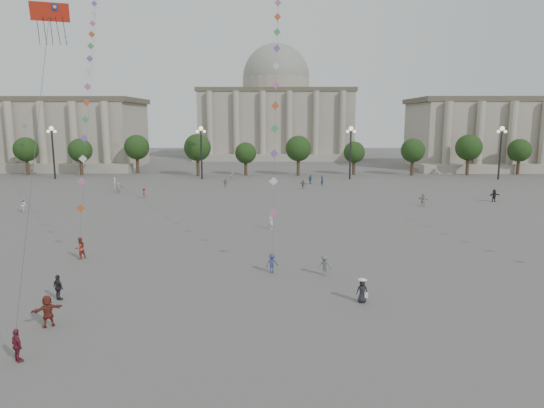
{
  "coord_description": "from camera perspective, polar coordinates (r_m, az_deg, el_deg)",
  "views": [
    {
      "loc": [
        0.08,
        -27.69,
        12.0
      ],
      "look_at": [
        -0.27,
        12.0,
        5.05
      ],
      "focal_mm": 32.0,
      "sensor_mm": 36.0,
      "label": 1
    }
  ],
  "objects": [
    {
      "name": "lamp_post_far_west",
      "position": [
        107.69,
        -24.42,
        6.58
      ],
      "size": [
        2.0,
        0.9,
        10.65
      ],
      "color": "#262628",
      "rests_on": "ground"
    },
    {
      "name": "kite_flyer_0",
      "position": [
        45.48,
        -21.65,
        -4.84
      ],
      "size": [
        1.12,
        1.17,
        1.9
      ],
      "primitive_type": "imported",
      "rotation": [
        0.0,
        0.0,
        4.08
      ],
      "color": "#943728",
      "rests_on": "ground"
    },
    {
      "name": "lamp_post_mid_west",
      "position": [
        98.96,
        -8.33,
        7.14
      ],
      "size": [
        2.0,
        0.9,
        10.65
      ],
      "color": "#262628",
      "rests_on": "ground"
    },
    {
      "name": "person_crowd_17",
      "position": [
        77.29,
        -14.8,
        1.26
      ],
      "size": [
        0.83,
        1.13,
        1.57
      ],
      "primitive_type": "imported",
      "rotation": [
        0.0,
        0.0,
        1.84
      ],
      "color": "maroon",
      "rests_on": "ground"
    },
    {
      "name": "lamp_post_mid_east",
      "position": [
        98.94,
        9.24,
        7.12
      ],
      "size": [
        2.0,
        0.9,
        10.65
      ],
      "color": "#262628",
      "rests_on": "ground"
    },
    {
      "name": "person_crowd_19",
      "position": [
        83.75,
        -17.63,
        1.85
      ],
      "size": [
        1.66,
        1.42,
        1.8
      ],
      "primitive_type": "imported",
      "rotation": [
        0.0,
        0.0,
        0.64
      ],
      "color": "#BABBB6",
      "rests_on": "ground"
    },
    {
      "name": "dragon_kite",
      "position": [
        33.74,
        -24.62,
        18.46
      ],
      "size": [
        2.25,
        4.62,
        18.57
      ],
      "color": "red",
      "rests_on": "ground"
    },
    {
      "name": "ground",
      "position": [
        30.18,
        0.32,
        -13.49
      ],
      "size": [
        360.0,
        360.0,
        0.0
      ],
      "primitive_type": "plane",
      "color": "#5D5A57",
      "rests_on": "ground"
    },
    {
      "name": "person_crowd_10",
      "position": [
        92.3,
        -18.01,
        2.5
      ],
      "size": [
        0.49,
        0.66,
        1.67
      ],
      "primitive_type": "imported",
      "rotation": [
        0.0,
        0.0,
        1.72
      ],
      "color": "silver",
      "rests_on": "ground"
    },
    {
      "name": "person_crowd_7",
      "position": [
        71.1,
        17.35,
        0.48
      ],
      "size": [
        1.57,
        1.47,
        1.76
      ],
      "primitive_type": "imported",
      "rotation": [
        0.0,
        0.0,
        2.42
      ],
      "color": "#AFAEAA",
      "rests_on": "ground"
    },
    {
      "name": "tourist_1",
      "position": [
        35.95,
        -23.84,
        -8.97
      ],
      "size": [
        1.09,
        0.93,
        1.75
      ],
      "primitive_type": "imported",
      "rotation": [
        0.0,
        0.0,
        2.54
      ],
      "color": "#222227",
      "rests_on": "ground"
    },
    {
      "name": "kite_flyer_1",
      "position": [
        38.54,
        0.01,
        -6.97
      ],
      "size": [
        1.17,
        0.96,
        1.58
      ],
      "primitive_type": "imported",
      "rotation": [
        0.0,
        0.0,
        0.43
      ],
      "color": "navy",
      "rests_on": "ground"
    },
    {
      "name": "kite_train_west",
      "position": [
        66.66,
        -20.33,
        18.73
      ],
      "size": [
        10.69,
        39.12,
        56.83
      ],
      "color": "#3F3F3F",
      "rests_on": "ground"
    },
    {
      "name": "tourist_0",
      "position": [
        28.2,
        -27.79,
        -14.52
      ],
      "size": [
        1.05,
        0.98,
        1.74
      ],
      "primitive_type": "imported",
      "rotation": [
        0.0,
        0.0,
        2.43
      ],
      "color": "maroon",
      "rests_on": "ground"
    },
    {
      "name": "person_crowd_12",
      "position": [
        85.23,
        3.68,
        2.34
      ],
      "size": [
        1.43,
        1.14,
        1.52
      ],
      "primitive_type": "imported",
      "rotation": [
        0.0,
        0.0,
        2.57
      ],
      "color": "slate",
      "rests_on": "ground"
    },
    {
      "name": "person_crowd_13",
      "position": [
        53.47,
        -0.12,
        -2.03
      ],
      "size": [
        0.76,
        0.79,
        1.82
      ],
      "primitive_type": "imported",
      "rotation": [
        0.0,
        0.0,
        2.26
      ],
      "color": "silver",
      "rests_on": "ground"
    },
    {
      "name": "person_crowd_1",
      "position": [
        71.12,
        -27.17,
        -0.1
      ],
      "size": [
        1.16,
        1.18,
        1.92
      ],
      "primitive_type": "imported",
      "rotation": [
        0.0,
        0.0,
        2.31
      ],
      "color": "white",
      "rests_on": "ground"
    },
    {
      "name": "tourist_2",
      "position": [
        31.8,
        -24.89,
        -11.35
      ],
      "size": [
        1.75,
        1.51,
        1.9
      ],
      "primitive_type": "imported",
      "rotation": [
        0.0,
        0.0,
        3.79
      ],
      "color": "maroon",
      "rests_on": "ground"
    },
    {
      "name": "person_crowd_21",
      "position": [
        89.44,
        5.91,
        2.79
      ],
      "size": [
        0.73,
        0.83,
        1.9
      ],
      "primitive_type": "imported",
      "rotation": [
        0.0,
        0.0,
        2.06
      ],
      "color": "navy",
      "rests_on": "ground"
    },
    {
      "name": "tree_row",
      "position": [
        105.9,
        0.45,
        6.36
      ],
      "size": [
        137.12,
        5.12,
        8.0
      ],
      "color": "#39291C",
      "rests_on": "ground"
    },
    {
      "name": "person_crowd_4",
      "position": [
        96.74,
        -4.69,
        3.27
      ],
      "size": [
        1.59,
        1.0,
        1.64
      ],
      "primitive_type": "imported",
      "rotation": [
        0.0,
        0.0,
        3.51
      ],
      "color": "silver",
      "rests_on": "ground"
    },
    {
      "name": "hat_person",
      "position": [
        33.09,
        10.57,
        -9.95
      ],
      "size": [
        0.78,
        0.6,
        1.69
      ],
      "color": "black",
      "rests_on": "ground"
    },
    {
      "name": "person_crowd_0",
      "position": [
        91.69,
        4.52,
        2.92
      ],
      "size": [
        0.99,
        1.01,
        1.71
      ],
      "primitive_type": "imported",
      "rotation": [
        0.0,
        0.0,
        0.81
      ],
      "color": "#304C6C",
      "rests_on": "ground"
    },
    {
      "name": "person_crowd_16",
      "position": [
        86.89,
        -5.52,
        2.47
      ],
      "size": [
        0.94,
        0.47,
        1.55
      ],
      "primitive_type": "imported",
      "rotation": [
        0.0,
        0.0,
        6.17
      ],
      "color": "slate",
      "rests_on": "ground"
    },
    {
      "name": "person_crowd_6",
      "position": [
        38.03,
        6.21,
        -7.21
      ],
      "size": [
        1.19,
        0.89,
        1.64
      ],
      "primitive_type": "imported",
      "rotation": [
        0.0,
        0.0,
        5.99
      ],
      "color": "#5E5D62",
      "rests_on": "ground"
    },
    {
      "name": "hall_central",
      "position": [
        156.93,
        0.47,
        10.75
      ],
      "size": [
        48.3,
        34.3,
        35.5
      ],
      "color": "#9F9586",
      "rests_on": "ground"
    },
    {
      "name": "lamp_post_far_east",
      "position": [
        107.63,
        25.34,
        6.51
      ],
      "size": [
        2.0,
        0.9,
        10.65
      ],
      "color": "#262628",
      "rests_on": "ground"
    },
    {
      "name": "person_crowd_9",
      "position": [
        78.52,
        24.68,
        0.91
      ],
      "size": [
        1.8,
        0.97,
        1.85
      ],
      "primitive_type": "imported",
      "rotation": [
        0.0,
        0.0,
        0.26
      ],
      "color": "black",
      "rests_on": "ground"
    }
  ]
}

